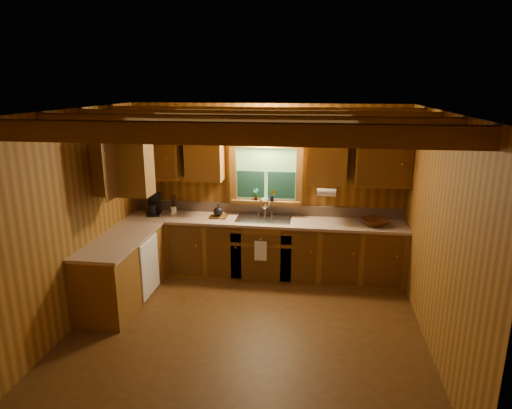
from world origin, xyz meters
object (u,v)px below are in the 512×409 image
Objects in this scene: sink at (264,222)px; wicker_basket at (374,222)px; cutting_board at (218,217)px; coffee_maker at (154,204)px.

sink is 1.62m from wicker_basket.
sink is 3.11× the size of cutting_board.
coffee_maker is 1.04m from cutting_board.
cutting_board is (1.03, -0.01, -0.16)m from coffee_maker.
sink is at bearing 178.27° from wicker_basket.
sink is at bearing -2.04° from cutting_board.
sink reaches higher than wicker_basket.
coffee_maker reaches higher than cutting_board.
coffee_maker is (-1.73, 0.01, 0.21)m from sink.
sink is 2.37× the size of coffee_maker.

